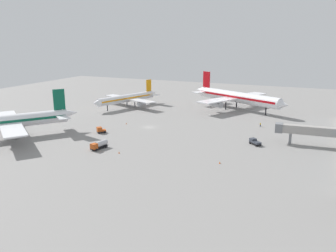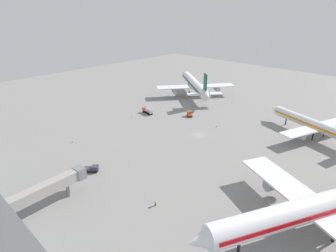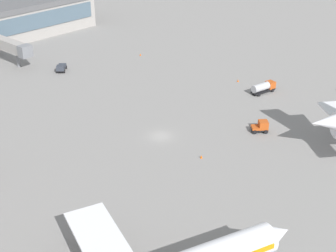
% 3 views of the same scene
% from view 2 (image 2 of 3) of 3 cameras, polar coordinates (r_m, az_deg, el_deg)
% --- Properties ---
extents(ground, '(288.00, 288.00, 0.00)m').
position_cam_2_polar(ground, '(110.34, 6.10, -1.73)').
color(ground, gray).
extents(airplane_at_gate, '(44.99, 38.17, 16.21)m').
position_cam_2_polar(airplane_at_gate, '(158.45, 5.44, 8.25)').
color(airplane_at_gate, white).
rests_on(airplane_at_gate, ground).
extents(airplane_taxiing, '(40.90, 33.63, 12.85)m').
position_cam_2_polar(airplane_taxiing, '(119.83, 27.31, 0.18)').
color(airplane_taxiing, white).
rests_on(airplane_taxiing, ground).
extents(airplane_distant, '(44.02, 52.95, 17.31)m').
position_cam_2_polar(airplane_distant, '(69.58, 26.77, -14.57)').
color(airplane_distant, white).
rests_on(airplane_distant, ground).
extents(fuel_truck, '(6.54, 3.14, 2.50)m').
position_cam_2_polar(fuel_truck, '(131.29, -4.12, 3.10)').
color(fuel_truck, black).
rests_on(fuel_truck, ground).
extents(pushback_tractor, '(4.43, 4.48, 1.90)m').
position_cam_2_polar(pushback_tractor, '(88.82, -15.03, -8.27)').
color(pushback_tractor, black).
rests_on(pushback_tractor, ground).
extents(baggage_tug, '(3.73, 3.67, 2.30)m').
position_cam_2_polar(baggage_tug, '(128.05, 4.34, 2.46)').
color(baggage_tug, black).
rests_on(baggage_tug, ground).
extents(ground_crew_worker, '(0.52, 0.52, 1.67)m').
position_cam_2_polar(ground_crew_worker, '(72.97, -2.57, -15.15)').
color(ground_crew_worker, '#1E2338').
rests_on(ground_crew_worker, ground).
extents(jet_bridge, '(4.10, 21.75, 6.74)m').
position_cam_2_polar(jet_bridge, '(76.17, -23.14, -11.46)').
color(jet_bridge, '#9E9993').
rests_on(jet_bridge, ground).
extents(safety_cone_near_gate, '(0.44, 0.44, 0.60)m').
position_cam_2_polar(safety_cone_near_gate, '(109.21, -18.64, -2.99)').
color(safety_cone_near_gate, '#EA590C').
rests_on(safety_cone_near_gate, ground).
extents(safety_cone_mid_apron, '(0.44, 0.44, 0.60)m').
position_cam_2_polar(safety_cone_mid_apron, '(118.17, 9.71, -0.06)').
color(safety_cone_mid_apron, '#EA590C').
rests_on(safety_cone_mid_apron, ground).
extents(safety_cone_far_side, '(0.44, 0.44, 0.60)m').
position_cam_2_polar(safety_cone_far_side, '(127.65, -7.25, 1.86)').
color(safety_cone_far_side, '#EA590C').
rests_on(safety_cone_far_side, ground).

